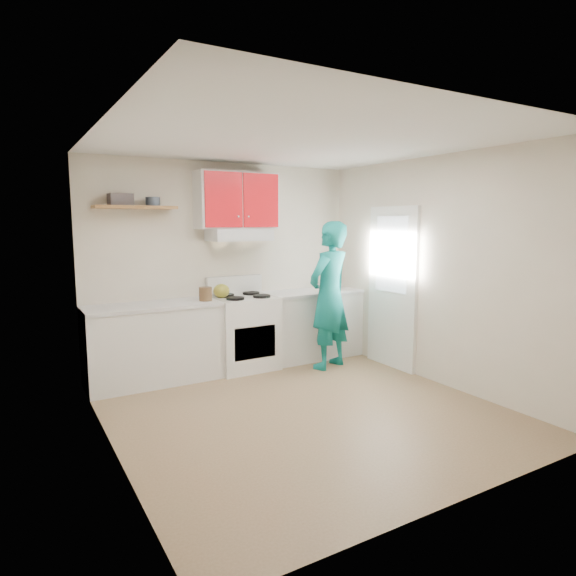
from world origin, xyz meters
TOP-DOWN VIEW (x-y plane):
  - floor at (0.00, 0.00)m, footprint 3.80×3.80m
  - ceiling at (0.00, 0.00)m, footprint 3.60×3.80m
  - back_wall at (0.00, 1.90)m, footprint 3.60×0.04m
  - front_wall at (0.00, -1.90)m, footprint 3.60×0.04m
  - left_wall at (-1.80, 0.00)m, footprint 0.04×3.80m
  - right_wall at (1.80, 0.00)m, footprint 0.04×3.80m
  - door at (1.78, 0.70)m, footprint 0.05×0.85m
  - door_glass at (1.75, 0.70)m, footprint 0.01×0.55m
  - counter_left at (-1.04, 1.60)m, footprint 1.52×0.60m
  - counter_right at (1.14, 1.60)m, footprint 1.32×0.60m
  - stove at (0.10, 1.57)m, footprint 0.76×0.65m
  - range_hood at (0.10, 1.68)m, footprint 0.76×0.44m
  - upper_cabinets at (0.10, 1.73)m, footprint 1.02×0.33m
  - shelf at (-1.15, 1.75)m, footprint 0.90×0.30m
  - books at (-1.31, 1.73)m, footprint 0.26×0.19m
  - tin at (-0.95, 1.74)m, footprint 0.20×0.20m
  - kettle at (-0.17, 1.65)m, footprint 0.26×0.26m
  - crock at (-0.42, 1.52)m, footprint 0.20×0.20m
  - cutting_board at (0.98, 1.48)m, footprint 0.37×0.30m
  - silicone_mat at (1.38, 1.64)m, footprint 0.36×0.33m
  - person at (1.06, 1.06)m, footprint 0.79×0.65m

SIDE VIEW (x-z plane):
  - floor at x=0.00m, z-range 0.00..0.00m
  - counter_left at x=-1.04m, z-range 0.00..0.90m
  - counter_right at x=1.14m, z-range 0.00..0.90m
  - stove at x=0.10m, z-range 0.00..0.92m
  - silicone_mat at x=1.38m, z-range 0.90..0.91m
  - cutting_board at x=0.98m, z-range 0.90..0.92m
  - person at x=1.06m, z-range 0.00..1.87m
  - crock at x=-0.42m, z-range 0.90..1.09m
  - kettle at x=-0.17m, z-range 0.92..1.09m
  - door at x=1.78m, z-range 0.00..2.05m
  - back_wall at x=0.00m, z-range 0.00..2.60m
  - front_wall at x=0.00m, z-range 0.00..2.60m
  - left_wall at x=-1.80m, z-range 0.00..2.60m
  - right_wall at x=1.80m, z-range 0.00..2.60m
  - door_glass at x=1.75m, z-range 0.98..1.92m
  - range_hood at x=0.10m, z-range 1.62..1.77m
  - shelf at x=-1.15m, z-range 2.00..2.04m
  - tin at x=-0.95m, z-range 2.04..2.14m
  - books at x=-1.31m, z-range 2.04..2.17m
  - upper_cabinets at x=0.10m, z-range 1.77..2.47m
  - ceiling at x=0.00m, z-range 2.58..2.62m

